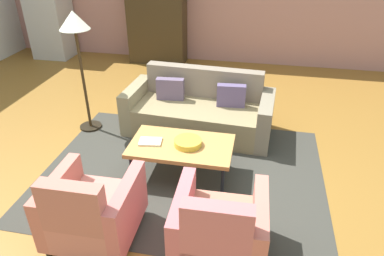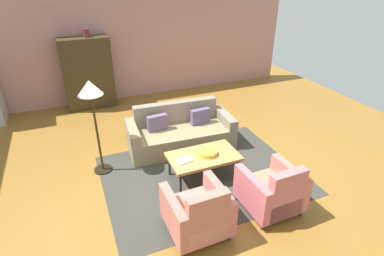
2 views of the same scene
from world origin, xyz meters
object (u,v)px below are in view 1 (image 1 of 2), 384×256
at_px(fruit_bowl, 188,142).
at_px(armchair_right, 219,232).
at_px(book_stack, 150,142).
at_px(floor_lamp, 75,32).
at_px(armchair_left, 91,213).
at_px(refrigerator, 50,15).
at_px(coffee_table, 181,147).
at_px(cabinet, 157,20).
at_px(couch, 200,111).

bearing_deg(fruit_bowl, armchair_right, -65.86).
height_order(book_stack, floor_lamp, floor_lamp).
relative_size(fruit_bowl, floor_lamp, 0.19).
height_order(armchair_left, refrigerator, refrigerator).
xyz_separation_m(fruit_bowl, book_stack, (-0.44, -0.03, -0.02)).
height_order(coffee_table, armchair_left, armchair_left).
bearing_deg(cabinet, floor_lamp, -93.48).
bearing_deg(coffee_table, armchair_left, -117.18).
bearing_deg(book_stack, coffee_table, 5.19).
bearing_deg(armchair_right, refrigerator, 130.11).
height_order(coffee_table, book_stack, book_stack).
xyz_separation_m(couch, coffee_table, (-0.01, -1.19, 0.12)).
xyz_separation_m(cabinet, floor_lamp, (-0.19, -3.09, 0.54)).
distance_m(coffee_table, floor_lamp, 2.11).
xyz_separation_m(armchair_left, refrigerator, (-3.26, 5.03, 0.58)).
bearing_deg(fruit_bowl, armchair_left, -120.16).
distance_m(fruit_bowl, book_stack, 0.45).
relative_size(coffee_table, fruit_bowl, 3.73).
xyz_separation_m(armchair_left, book_stack, (0.23, 1.13, 0.11)).
height_order(cabinet, floor_lamp, cabinet).
bearing_deg(refrigerator, floor_lamp, -53.03).
distance_m(couch, cabinet, 3.19).
xyz_separation_m(couch, armchair_left, (-0.60, -2.35, 0.06)).
bearing_deg(coffee_table, floor_lamp, 151.46).
xyz_separation_m(fruit_bowl, refrigerator, (-3.94, 3.86, 0.44)).
relative_size(couch, coffee_table, 1.79).
distance_m(couch, fruit_bowl, 1.20).
relative_size(refrigerator, floor_lamp, 1.08).
bearing_deg(cabinet, armchair_right, -68.46).
height_order(couch, floor_lamp, floor_lamp).
distance_m(armchair_left, floor_lamp, 2.53).
height_order(fruit_bowl, floor_lamp, floor_lamp).
bearing_deg(armchair_right, fruit_bowl, 112.67).
bearing_deg(refrigerator, coffee_table, -45.02).
bearing_deg(cabinet, fruit_bowl, -69.24).
bearing_deg(armchair_left, coffee_table, 61.87).
xyz_separation_m(armchair_right, floor_lamp, (-2.21, 2.04, 1.10)).
relative_size(book_stack, cabinet, 0.16).
bearing_deg(fruit_bowl, refrigerator, 135.56).
distance_m(couch, armchair_left, 2.43).
bearing_deg(armchair_left, fruit_bowl, 58.89).
relative_size(fruit_bowl, refrigerator, 0.17).
height_order(coffee_table, cabinet, cabinet).
relative_size(coffee_table, book_stack, 4.24).
relative_size(armchair_left, armchair_right, 1.00).
height_order(couch, book_stack, couch).
bearing_deg(floor_lamp, book_stack, -36.12).
bearing_deg(couch, floor_lamp, 14.22).
distance_m(fruit_bowl, floor_lamp, 2.14).
height_order(couch, cabinet, cabinet).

